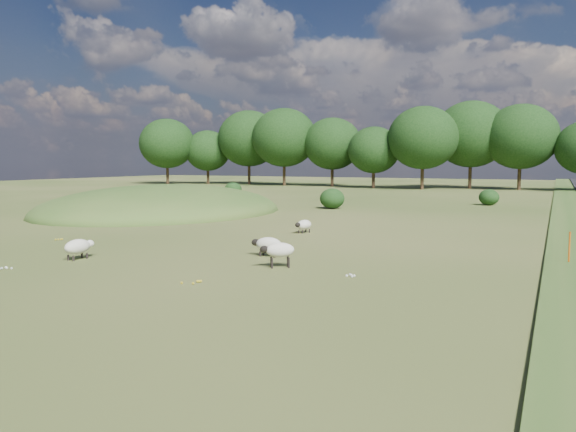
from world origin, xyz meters
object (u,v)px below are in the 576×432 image
object	(u,v)px
sheep_0	(279,250)
sheep_3	(268,244)
marker_post	(569,248)
sheep_2	(78,247)
sheep_4	(304,225)

from	to	relation	value
sheep_0	sheep_3	size ratio (longest dim) A/B	0.94
marker_post	sheep_2	world-z (taller)	marker_post
sheep_0	sheep_4	world-z (taller)	sheep_0
sheep_2	sheep_4	distance (m)	11.69
sheep_3	sheep_2	bearing A→B (deg)	31.27
marker_post	sheep_4	bearing A→B (deg)	161.46
marker_post	sheep_3	size ratio (longest dim) A/B	0.92
sheep_3	sheep_4	distance (m)	7.30
sheep_3	sheep_4	size ratio (longest dim) A/B	1.06
sheep_0	sheep_2	xyz separation A→B (m)	(-7.56, -1.80, -0.13)
sheep_3	sheep_0	bearing A→B (deg)	127.42
marker_post	sheep_2	size ratio (longest dim) A/B	0.89
sheep_2	sheep_3	size ratio (longest dim) A/B	1.03
marker_post	sheep_0	xyz separation A→B (m)	(-9.10, -4.91, 0.01)
marker_post	sheep_4	world-z (taller)	marker_post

